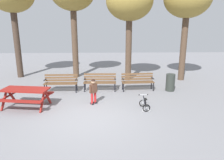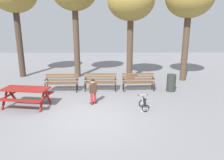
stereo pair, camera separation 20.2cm
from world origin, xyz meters
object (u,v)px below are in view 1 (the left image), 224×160
park_bench_far_left (61,81)px  child_standing (93,89)px  picnic_table (26,93)px  kids_bicycle (145,104)px  park_bench_left (100,81)px  park_bench_right (138,80)px  trash_bin (170,82)px

park_bench_far_left → child_standing: bearing=-46.1°
picnic_table → park_bench_far_left: 2.23m
picnic_table → kids_bicycle: 4.71m
picnic_table → child_standing: child_standing is taller
park_bench_left → park_bench_right: bearing=0.0°
park_bench_left → child_standing: 1.87m
child_standing → trash_bin: 4.10m
park_bench_far_left → child_standing: child_standing is taller
kids_bicycle → trash_bin: 2.90m
child_standing → kids_bicycle: size_ratio=1.83×
park_bench_left → child_standing: bearing=-96.8°
park_bench_left → child_standing: size_ratio=1.51×
park_bench_far_left → park_bench_left: bearing=3.3°
child_standing → kids_bicycle: 2.16m
park_bench_far_left → kids_bicycle: park_bench_far_left is taller
park_bench_left → kids_bicycle: park_bench_left is taller
park_bench_right → kids_bicycle: bearing=-92.2°
park_bench_far_left → park_bench_left: size_ratio=0.99×
kids_bicycle → trash_bin: trash_bin is taller
park_bench_far_left → child_standing: size_ratio=1.50×
park_bench_left → park_bench_right: size_ratio=0.99×
picnic_table → trash_bin: 6.68m
picnic_table → park_bench_far_left: size_ratio=1.23×
park_bench_far_left → trash_bin: park_bench_far_left is taller
park_bench_right → trash_bin: 1.63m
picnic_table → trash_bin: trash_bin is taller
park_bench_right → kids_bicycle: (-0.10, -2.50, -0.31)m
child_standing → trash_bin: child_standing is taller
picnic_table → trash_bin: bearing=16.9°
park_bench_right → trash_bin: size_ratio=1.91×
kids_bicycle → trash_bin: bearing=53.7°
park_bench_right → child_standing: 2.82m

